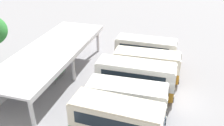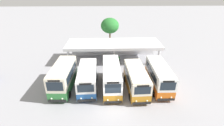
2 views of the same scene
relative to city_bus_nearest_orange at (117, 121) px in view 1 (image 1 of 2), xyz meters
The scene contains 11 objects.
ground_plane 7.89m from the city_bus_nearest_orange, 32.09° to the right, with size 180.00×180.00×0.00m, color #939399.
city_bus_nearest_orange is the anchor object (origin of this frame).
city_bus_second_in_row 3.20m from the city_bus_nearest_orange, ahead, with size 2.66×6.84×3.01m.
city_bus_middle_cream 6.38m from the city_bus_nearest_orange, ahead, with size 2.44×7.47×3.40m.
city_bus_fourth_amber 9.59m from the city_bus_nearest_orange, ahead, with size 2.64×7.01×3.08m.
city_bus_fifth_blue 12.75m from the city_bus_nearest_orange, ahead, with size 2.34×7.07×3.25m.
terminal_canopy 11.91m from the city_bus_nearest_orange, 53.92° to the left, with size 16.57×5.69×3.40m.
waiting_chair_end_by_column 10.43m from the city_bus_nearest_orange, 54.98° to the left, with size 0.45×0.45×0.86m.
waiting_chair_second_from_end 10.89m from the city_bus_nearest_orange, 52.35° to the left, with size 0.45×0.45×0.86m.
waiting_chair_middle_seat 11.25m from the city_bus_nearest_orange, 49.46° to the left, with size 0.45×0.45×0.86m.
waiting_chair_fourth_seat 11.67m from the city_bus_nearest_orange, 46.89° to the left, with size 0.45×0.45×0.86m.
Camera 1 is at (-19.38, 0.60, 13.73)m, focal length 38.68 mm.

